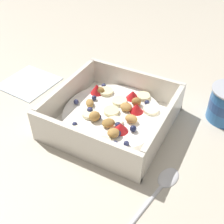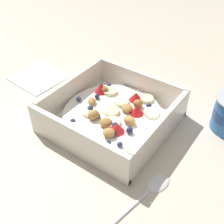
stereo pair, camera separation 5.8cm
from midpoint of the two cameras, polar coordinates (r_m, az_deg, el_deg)
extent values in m
plane|color=beige|center=(0.61, 1.67, -1.68)|extent=(2.40, 2.40, 0.00)
cube|color=white|center=(0.60, 2.78, -1.96)|extent=(0.23, 0.23, 0.01)
cube|color=white|center=(0.51, -3.90, -6.19)|extent=(0.23, 0.01, 0.07)
cube|color=white|center=(0.65, 8.16, 5.19)|extent=(0.23, 0.01, 0.07)
cube|color=white|center=(0.63, -5.50, 3.89)|extent=(0.01, 0.21, 0.07)
cube|color=white|center=(0.54, 12.61, -4.11)|extent=(0.01, 0.21, 0.07)
cylinder|color=white|center=(0.59, 2.82, -1.01)|extent=(0.20, 0.20, 0.02)
cylinder|color=beige|center=(0.62, 9.58, 2.51)|extent=(0.04, 0.04, 0.01)
cylinder|color=#F4EAB7|center=(0.55, -5.78, -3.12)|extent=(0.03, 0.03, 0.01)
cylinder|color=beige|center=(0.52, 0.03, -6.10)|extent=(0.04, 0.04, 0.01)
cylinder|color=#F7EFC6|center=(0.56, 3.16, -2.15)|extent=(0.04, 0.04, 0.01)
cylinder|color=#F7EFC6|center=(0.59, 10.74, -0.33)|extent=(0.03, 0.03, 0.01)
cylinder|color=beige|center=(0.58, 2.83, 0.13)|extent=(0.04, 0.04, 0.01)
cylinder|color=#F4EAB7|center=(0.61, 4.66, 1.93)|extent=(0.04, 0.04, 0.01)
cylinder|color=#F4EAB7|center=(0.58, -1.76, -0.11)|extent=(0.04, 0.04, 0.01)
cylinder|color=beige|center=(0.64, 2.23, 4.10)|extent=(0.04, 0.04, 0.01)
cone|color=red|center=(0.62, 7.48, 3.00)|extent=(0.04, 0.04, 0.02)
cone|color=red|center=(0.58, 7.88, 0.29)|extent=(0.03, 0.03, 0.02)
cone|color=red|center=(0.54, 4.11, -3.30)|extent=(0.04, 0.04, 0.02)
cone|color=red|center=(0.63, 0.45, 4.77)|extent=(0.04, 0.04, 0.02)
sphere|color=navy|center=(0.61, -3.96, 2.49)|extent=(0.01, 0.01, 0.01)
sphere|color=navy|center=(0.65, 1.95, 5.25)|extent=(0.01, 0.01, 0.01)
sphere|color=#23284C|center=(0.56, -4.88, -1.97)|extent=(0.01, 0.01, 0.01)
sphere|color=navy|center=(0.58, -1.52, 0.62)|extent=(0.01, 0.01, 0.01)
sphere|color=navy|center=(0.57, 0.18, -0.93)|extent=(0.01, 0.01, 0.01)
sphere|color=#191E3D|center=(0.53, 3.41, -4.50)|extent=(0.01, 0.01, 0.01)
sphere|color=#23284C|center=(0.51, 2.50, -6.50)|extent=(0.01, 0.01, 0.01)
sphere|color=#23284C|center=(0.60, 10.14, 1.16)|extent=(0.01, 0.01, 0.01)
sphere|color=#191E3D|center=(0.56, -8.12, -1.62)|extent=(0.01, 0.01, 0.01)
sphere|color=#23284C|center=(0.62, -0.32, 3.00)|extent=(0.01, 0.01, 0.01)
sphere|color=#23284C|center=(0.55, 3.68, -2.80)|extent=(0.01, 0.01, 0.01)
sphere|color=#23284C|center=(0.51, 4.83, -6.65)|extent=(0.01, 0.01, 0.01)
sphere|color=#191E3D|center=(0.54, 6.61, -3.80)|extent=(0.01, 0.01, 0.01)
ellipsoid|color=#AD7F42|center=(0.56, -0.79, -0.67)|extent=(0.03, 0.03, 0.02)
ellipsoid|color=tan|center=(0.56, 6.50, -1.79)|extent=(0.03, 0.02, 0.02)
ellipsoid|color=#AD7F42|center=(0.59, 5.82, 0.68)|extent=(0.03, 0.03, 0.01)
ellipsoid|color=#AD7F42|center=(0.53, 2.53, -4.29)|extent=(0.03, 0.03, 0.02)
ellipsoid|color=olive|center=(0.63, 0.84, 4.49)|extent=(0.03, 0.02, 0.02)
ellipsoid|color=olive|center=(0.55, 1.79, -2.24)|extent=(0.03, 0.03, 0.01)
ellipsoid|color=olive|center=(0.60, 7.99, 1.53)|extent=(0.03, 0.02, 0.02)
ellipsoid|color=#AD7F42|center=(0.60, -1.54, 1.89)|extent=(0.03, 0.03, 0.01)
ellipsoid|color=silver|center=(0.50, 12.60, -13.57)|extent=(0.04, 0.05, 0.01)
cylinder|color=silver|center=(0.46, 5.89, -19.91)|extent=(0.03, 0.12, 0.01)
cube|color=silver|center=(0.75, -12.14, 6.85)|extent=(0.13, 0.13, 0.01)
camera|label=1|loc=(0.03, -87.14, 2.39)|focal=45.83mm
camera|label=2|loc=(0.03, 92.86, -2.39)|focal=45.83mm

